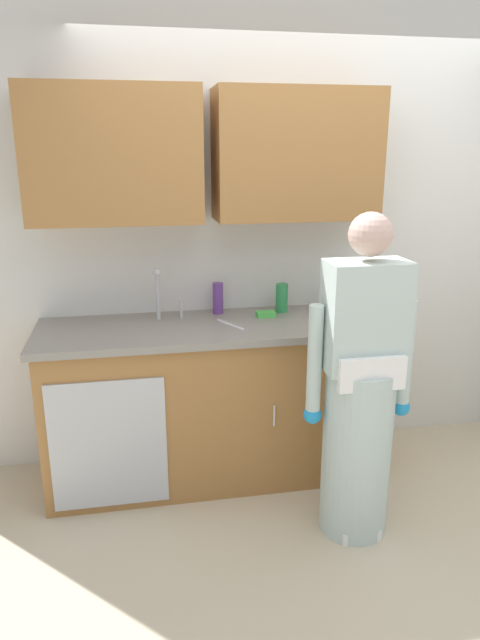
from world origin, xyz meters
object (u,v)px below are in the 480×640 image
knife_on_counter (230,325)px  sponge (266,314)px  bottle_water_tall (282,298)px  sink (167,328)px  bottle_dish_liquid (218,298)px  cup_by_sink (363,307)px  person_at_sink (359,405)px  bottle_soap (328,296)px

knife_on_counter → sponge: bearing=-88.8°
bottle_water_tall → sponge: (-0.12, -0.08, -0.07)m
sink → sponge: 0.59m
bottle_dish_liquid → knife_on_counter: bearing=-83.1°
cup_by_sink → bottle_dish_liquid: bearing=168.2°
person_at_sink → cup_by_sink: (0.28, 0.69, 0.29)m
cup_by_sink → bottle_soap: bearing=148.1°
bottle_dish_liquid → knife_on_counter: 0.27m
person_at_sink → cup_by_sink: 0.80m
bottle_dish_liquid → cup_by_sink: size_ratio=2.06×
person_at_sink → bottle_soap: person_at_sink is taller
person_at_sink → sponge: person_at_sink is taller
cup_by_sink → knife_on_counter: 0.82m
bottle_dish_liquid → bottle_water_tall: (0.38, -0.04, -0.01)m
sponge → person_at_sink: bearing=-68.1°
bottle_dish_liquid → bottle_soap: bearing=-5.6°
bottle_dish_liquid → bottle_water_tall: size_ratio=1.07×
bottle_soap → bottle_water_tall: bearing=174.6°
sink → bottle_dish_liquid: size_ratio=2.70×
sink → sponge: bearing=7.9°
bottle_dish_liquid → sponge: size_ratio=1.68×
bottle_soap → sponge: bottle_soap is taller
bottle_water_tall → sponge: size_ratio=1.57×
sponge → sink: bearing=-172.1°
person_at_sink → sponge: bearing=111.9°
sink → bottle_soap: sink is taller
sink → cup_by_sink: size_ratio=5.57×
person_at_sink → bottle_water_tall: person_at_sink is taller
person_at_sink → bottle_water_tall: 0.91m
person_at_sink → bottle_dish_liquid: size_ratio=8.74×
sink → sponge: size_ratio=4.55×
bottle_soap → knife_on_counter: bearing=-163.6°
bottle_dish_liquid → sponge: 0.30m
bottle_soap → knife_on_counter: size_ratio=0.75×
bottle_soap → sink: bearing=-172.0°
sponge → cup_by_sink: bearing=-5.4°
bottle_water_tall → sponge: bottle_water_tall is taller
bottle_soap → cup_by_sink: bottle_soap is taller
sink → knife_on_counter: 0.35m
bottle_water_tall → sink: bearing=-166.8°
sink → bottle_soap: 0.99m
sink → bottle_water_tall: 0.72m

